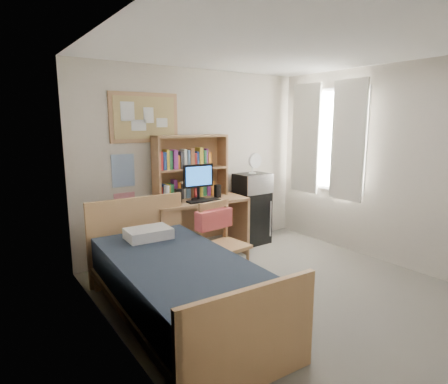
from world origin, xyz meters
TOP-DOWN VIEW (x-y plane):
  - floor at (0.00, 0.00)m, footprint 3.60×4.20m
  - ceiling at (0.00, 0.00)m, footprint 3.60×4.20m
  - wall_back at (0.00, 2.10)m, footprint 3.60×0.04m
  - wall_left at (-1.80, 0.00)m, footprint 0.04×4.20m
  - wall_right at (1.80, 0.00)m, footprint 0.04×4.20m
  - window_unit at (1.75, 1.20)m, footprint 0.10×1.40m
  - curtain_left at (1.72, 0.80)m, footprint 0.04×0.55m
  - curtain_right at (1.72, 1.60)m, footprint 0.04×0.55m
  - bulletin_board at (-0.78, 2.08)m, footprint 0.94×0.03m
  - poster_wave at (-1.10, 2.09)m, footprint 0.30×0.01m
  - poster_japan at (-1.10, 2.09)m, footprint 0.28×0.01m
  - desk at (-0.21, 1.75)m, footprint 1.36×0.72m
  - desk_chair at (-0.43, 0.75)m, footprint 0.54×0.54m
  - mini_fridge at (0.82, 1.84)m, footprint 0.48×0.48m
  - bed at (-1.22, 0.38)m, footprint 1.20×2.27m
  - hutch at (-0.21, 1.90)m, footprint 1.06×0.31m
  - monitor at (-0.22, 1.69)m, footprint 0.44×0.05m
  - keyboard at (-0.22, 1.55)m, footprint 0.46×0.16m
  - speaker_left at (-0.52, 1.70)m, footprint 0.08×0.08m
  - speaker_right at (0.08, 1.67)m, footprint 0.08×0.08m
  - water_bottle at (-0.70, 1.67)m, footprint 0.07×0.07m
  - hoodie at (-0.46, 0.95)m, footprint 0.48×0.20m
  - microwave at (0.82, 1.82)m, footprint 0.51×0.39m
  - desk_fan at (0.82, 1.82)m, footprint 0.23×0.23m
  - pillow at (-1.19, 1.13)m, footprint 0.49×0.35m

SIDE VIEW (x-z plane):
  - floor at x=0.00m, z-range -0.02..0.00m
  - bed at x=-1.22m, z-range 0.00..0.61m
  - mini_fridge at x=0.82m, z-range 0.00..0.80m
  - desk at x=-0.21m, z-range 0.00..0.83m
  - desk_chair at x=-0.43m, z-range 0.00..0.98m
  - pillow at x=-1.19m, z-range 0.61..0.72m
  - hoodie at x=-0.46m, z-range 0.65..0.87m
  - poster_japan at x=-1.10m, z-range 0.60..0.96m
  - keyboard at x=-0.22m, z-range 0.83..0.85m
  - speaker_left at x=-0.52m, z-range 0.83..1.01m
  - speaker_right at x=0.08m, z-range 0.83..1.01m
  - microwave at x=0.82m, z-range 0.80..1.09m
  - water_bottle at x=-0.70m, z-range 0.83..1.07m
  - monitor at x=-0.22m, z-range 0.83..1.30m
  - desk_fan at x=0.82m, z-range 1.09..1.37m
  - poster_wave at x=-1.10m, z-range 1.04..1.46m
  - hutch at x=-0.21m, z-range 0.83..1.69m
  - wall_back at x=0.00m, z-range 0.00..2.60m
  - wall_left at x=-1.80m, z-range 0.00..2.60m
  - wall_right at x=1.80m, z-range 0.00..2.60m
  - window_unit at x=1.75m, z-range 0.75..2.45m
  - curtain_left at x=1.72m, z-range 0.75..2.45m
  - curtain_right at x=1.72m, z-range 0.75..2.45m
  - bulletin_board at x=-0.78m, z-range 1.60..2.24m
  - ceiling at x=0.00m, z-range 2.59..2.61m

